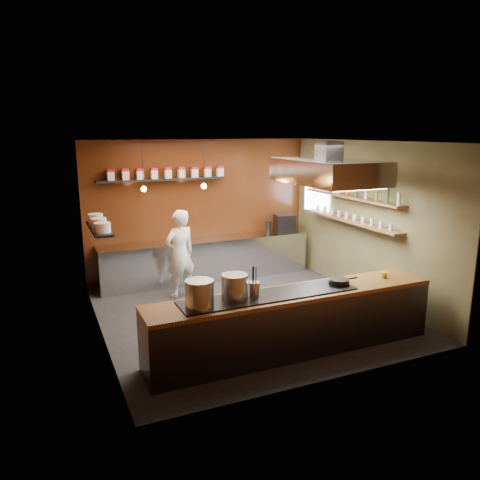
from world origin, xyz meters
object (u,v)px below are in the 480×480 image
stockpot_large (200,294)px  chef (180,254)px  stockpot_small (235,286)px  espresso_machine (284,223)px  extractor_hood (328,171)px

stockpot_large → chef: bearing=78.4°
stockpot_large → stockpot_small: 0.55m
stockpot_small → espresso_machine: bearing=52.7°
extractor_hood → stockpot_small: 2.85m
extractor_hood → chef: extractor_hood is taller
stockpot_large → espresso_machine: 5.02m
espresso_machine → stockpot_large: bearing=-120.7°
stockpot_large → espresso_machine: size_ratio=0.90×
stockpot_large → chef: size_ratio=0.22×
stockpot_large → chef: chef is taller
extractor_hood → stockpot_small: extractor_hood is taller
espresso_machine → chef: 2.83m
extractor_hood → stockpot_large: extractor_hood is taller
stockpot_large → stockpot_small: bearing=12.3°
stockpot_small → espresso_machine: size_ratio=0.88×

